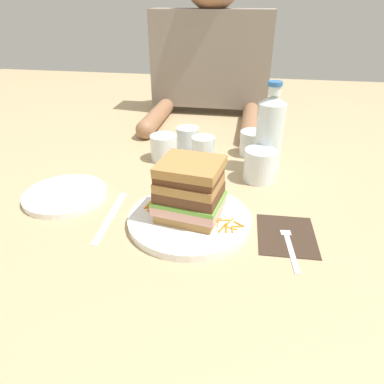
{
  "coord_description": "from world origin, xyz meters",
  "views": [
    {
      "loc": [
        0.12,
        -0.59,
        0.41
      ],
      "look_at": [
        0.01,
        0.02,
        0.06
      ],
      "focal_mm": 32.38,
      "sensor_mm": 36.0,
      "label": 1
    }
  ],
  "objects_px": {
    "main_plate": "(189,219)",
    "empty_tumbler_1": "(164,148)",
    "sandwich": "(189,190)",
    "napkin_dark": "(286,235)",
    "knife": "(110,218)",
    "diner_across": "(211,44)",
    "empty_tumbler_2": "(253,143)",
    "juice_glass": "(259,167)",
    "side_plate": "(65,195)",
    "water_bottle": "(270,133)",
    "empty_tumbler_0": "(203,150)",
    "fork": "(289,241)",
    "empty_tumbler_3": "(188,139)"
  },
  "relations": [
    {
      "from": "main_plate",
      "to": "empty_tumbler_1",
      "type": "distance_m",
      "value": 0.33
    },
    {
      "from": "sandwich",
      "to": "empty_tumbler_1",
      "type": "relative_size",
      "value": 1.89
    },
    {
      "from": "napkin_dark",
      "to": "knife",
      "type": "relative_size",
      "value": 0.68
    },
    {
      "from": "napkin_dark",
      "to": "diner_across",
      "type": "relative_size",
      "value": 0.24
    },
    {
      "from": "empty_tumbler_2",
      "to": "juice_glass",
      "type": "bearing_deg",
      "value": -83.49
    },
    {
      "from": "side_plate",
      "to": "diner_across",
      "type": "relative_size",
      "value": 0.33
    },
    {
      "from": "water_bottle",
      "to": "empty_tumbler_0",
      "type": "height_order",
      "value": "water_bottle"
    },
    {
      "from": "main_plate",
      "to": "empty_tumbler_2",
      "type": "height_order",
      "value": "empty_tumbler_2"
    },
    {
      "from": "juice_glass",
      "to": "side_plate",
      "type": "height_order",
      "value": "juice_glass"
    },
    {
      "from": "empty_tumbler_2",
      "to": "side_plate",
      "type": "bearing_deg",
      "value": -141.81
    },
    {
      "from": "main_plate",
      "to": "side_plate",
      "type": "height_order",
      "value": "main_plate"
    },
    {
      "from": "napkin_dark",
      "to": "empty_tumbler_1",
      "type": "bearing_deg",
      "value": 135.96
    },
    {
      "from": "side_plate",
      "to": "main_plate",
      "type": "bearing_deg",
      "value": -9.25
    },
    {
      "from": "fork",
      "to": "empty_tumbler_0",
      "type": "bearing_deg",
      "value": 122.39
    },
    {
      "from": "empty_tumbler_0",
      "to": "empty_tumbler_3",
      "type": "xyz_separation_m",
      "value": [
        -0.06,
        0.07,
        -0.0
      ]
    },
    {
      "from": "knife",
      "to": "empty_tumbler_3",
      "type": "xyz_separation_m",
      "value": [
        0.09,
        0.4,
        0.03
      ]
    },
    {
      "from": "empty_tumbler_3",
      "to": "side_plate",
      "type": "relative_size",
      "value": 0.38
    },
    {
      "from": "knife",
      "to": "juice_glass",
      "type": "relative_size",
      "value": 2.45
    },
    {
      "from": "napkin_dark",
      "to": "sandwich",
      "type": "bearing_deg",
      "value": 176.74
    },
    {
      "from": "main_plate",
      "to": "diner_across",
      "type": "height_order",
      "value": "diner_across"
    },
    {
      "from": "empty_tumbler_3",
      "to": "diner_across",
      "type": "height_order",
      "value": "diner_across"
    },
    {
      "from": "sandwich",
      "to": "juice_glass",
      "type": "distance_m",
      "value": 0.26
    },
    {
      "from": "knife",
      "to": "side_plate",
      "type": "distance_m",
      "value": 0.15
    },
    {
      "from": "sandwich",
      "to": "empty_tumbler_3",
      "type": "height_order",
      "value": "sandwich"
    },
    {
      "from": "knife",
      "to": "side_plate",
      "type": "bearing_deg",
      "value": 154.28
    },
    {
      "from": "main_plate",
      "to": "water_bottle",
      "type": "relative_size",
      "value": 1.09
    },
    {
      "from": "main_plate",
      "to": "sandwich",
      "type": "relative_size",
      "value": 1.76
    },
    {
      "from": "empty_tumbler_0",
      "to": "sandwich",
      "type": "bearing_deg",
      "value": -86.75
    },
    {
      "from": "napkin_dark",
      "to": "empty_tumbler_3",
      "type": "relative_size",
      "value": 1.9
    },
    {
      "from": "empty_tumbler_3",
      "to": "water_bottle",
      "type": "bearing_deg",
      "value": -23.08
    },
    {
      "from": "side_plate",
      "to": "juice_glass",
      "type": "bearing_deg",
      "value": 21.04
    },
    {
      "from": "sandwich",
      "to": "knife",
      "type": "bearing_deg",
      "value": -175.21
    },
    {
      "from": "empty_tumbler_0",
      "to": "empty_tumbler_3",
      "type": "relative_size",
      "value": 1.02
    },
    {
      "from": "water_bottle",
      "to": "diner_across",
      "type": "relative_size",
      "value": 0.41
    },
    {
      "from": "sandwich",
      "to": "diner_across",
      "type": "distance_m",
      "value": 0.81
    },
    {
      "from": "main_plate",
      "to": "empty_tumbler_1",
      "type": "height_order",
      "value": "empty_tumbler_1"
    },
    {
      "from": "main_plate",
      "to": "empty_tumbler_3",
      "type": "relative_size",
      "value": 3.55
    },
    {
      "from": "water_bottle",
      "to": "main_plate",
      "type": "bearing_deg",
      "value": -119.18
    },
    {
      "from": "napkin_dark",
      "to": "knife",
      "type": "xyz_separation_m",
      "value": [
        -0.37,
        -0.0,
        0.0
      ]
    },
    {
      "from": "juice_glass",
      "to": "knife",
      "type": "bearing_deg",
      "value": -142.77
    },
    {
      "from": "sandwich",
      "to": "water_bottle",
      "type": "xyz_separation_m",
      "value": [
        0.16,
        0.28,
        0.03
      ]
    },
    {
      "from": "sandwich",
      "to": "side_plate",
      "type": "bearing_deg",
      "value": 170.64
    },
    {
      "from": "sandwich",
      "to": "juice_glass",
      "type": "bearing_deg",
      "value": 57.89
    },
    {
      "from": "sandwich",
      "to": "side_plate",
      "type": "height_order",
      "value": "sandwich"
    },
    {
      "from": "sandwich",
      "to": "diner_across",
      "type": "relative_size",
      "value": 0.25
    },
    {
      "from": "empty_tumbler_0",
      "to": "diner_across",
      "type": "height_order",
      "value": "diner_across"
    },
    {
      "from": "main_plate",
      "to": "sandwich",
      "type": "distance_m",
      "value": 0.07
    },
    {
      "from": "empty_tumbler_1",
      "to": "diner_across",
      "type": "relative_size",
      "value": 0.13
    },
    {
      "from": "diner_across",
      "to": "water_bottle",
      "type": "bearing_deg",
      "value": -66.52
    },
    {
      "from": "empty_tumbler_3",
      "to": "side_plate",
      "type": "distance_m",
      "value": 0.4
    }
  ]
}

